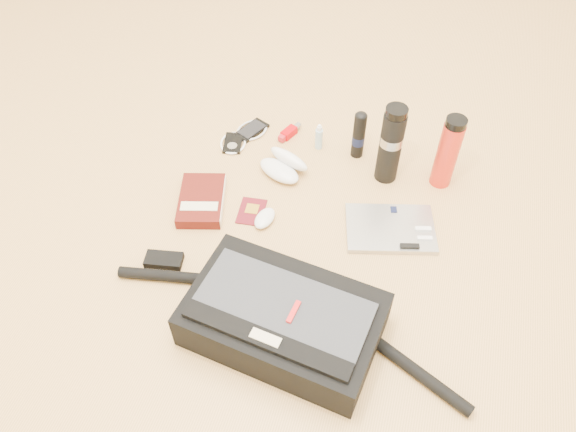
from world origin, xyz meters
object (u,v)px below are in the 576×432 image
at_px(laptop, 391,229).
at_px(book, 202,200).
at_px(thermos_red, 448,152).
at_px(messenger_bag, 282,319).
at_px(thermos_black, 391,144).

relative_size(laptop, book, 1.28).
relative_size(laptop, thermos_red, 1.17).
distance_m(messenger_bag, book, 0.55).
relative_size(messenger_bag, laptop, 3.28).
bearing_deg(thermos_red, messenger_bag, -116.15).
xyz_separation_m(messenger_bag, thermos_black, (0.17, 0.69, 0.08)).
height_order(laptop, thermos_black, thermos_black).
height_order(book, thermos_black, thermos_black).
bearing_deg(messenger_bag, thermos_black, 83.82).
bearing_deg(messenger_bag, thermos_red, 71.21).
distance_m(laptop, thermos_red, 0.32).
distance_m(messenger_bag, thermos_red, 0.80).
bearing_deg(laptop, book, 171.13).
relative_size(messenger_bag, thermos_red, 3.84).
xyz_separation_m(messenger_bag, thermos_red, (0.35, 0.72, 0.07)).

